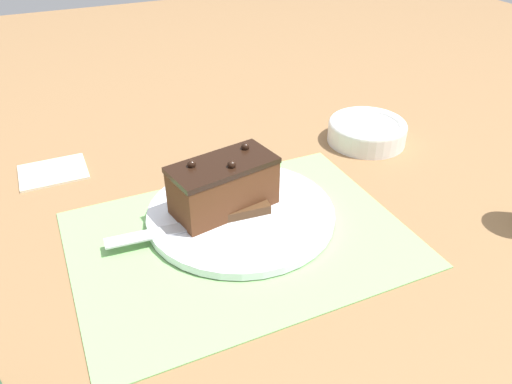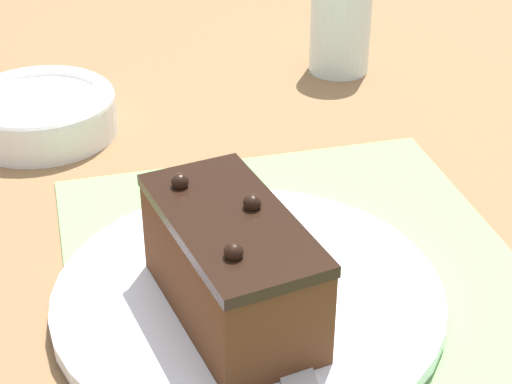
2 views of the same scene
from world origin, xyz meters
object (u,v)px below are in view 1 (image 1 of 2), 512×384
cake_plate (241,213)px  serving_knife (218,218)px  small_bowl (367,130)px  chocolate_cake (226,185)px

cake_plate → serving_knife: serving_knife is taller
serving_knife → small_bowl: small_bowl is taller
serving_knife → chocolate_cake: bearing=-36.8°
cake_plate → small_bowl: bearing=22.5°
cake_plate → serving_knife: size_ratio=1.17×
chocolate_cake → small_bowl: chocolate_cake is taller
chocolate_cake → serving_knife: (-0.02, -0.03, -0.03)m
serving_knife → small_bowl: (0.35, 0.14, 0.00)m
serving_knife → cake_plate: bearing=-69.0°
chocolate_cake → small_bowl: (0.33, 0.11, -0.03)m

